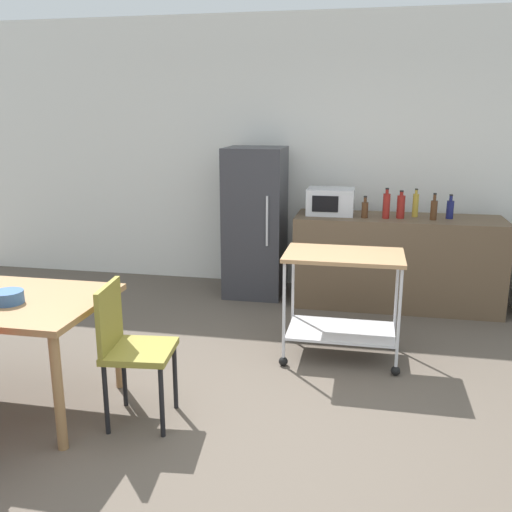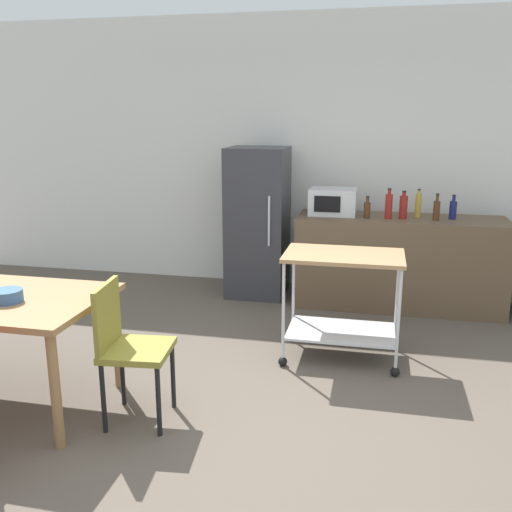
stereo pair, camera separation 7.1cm
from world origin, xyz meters
name	(u,v)px [view 2 (the right image)]	position (x,y,z in m)	size (l,w,h in m)	color
ground_plane	(253,433)	(0.00, 0.00, 0.00)	(12.00, 12.00, 0.00)	brown
back_wall	(317,154)	(0.00, 3.20, 1.45)	(8.40, 0.12, 2.90)	silver
kitchen_counter	(399,262)	(0.90, 2.60, 0.45)	(2.00, 0.64, 0.90)	brown
chair_olive	(127,342)	(-0.79, 0.01, 0.52)	(0.44, 0.44, 0.89)	olive
refrigerator	(258,222)	(-0.55, 2.70, 0.78)	(0.60, 0.63, 1.55)	#333338
kitchen_cart	(343,289)	(0.44, 1.22, 0.57)	(0.91, 0.57, 0.85)	#A37A51
microwave	(333,202)	(0.23, 2.63, 1.03)	(0.46, 0.35, 0.26)	silver
bottle_soda	(367,209)	(0.57, 2.50, 0.98)	(0.06, 0.06, 0.21)	#4C2D19
bottle_vinegar	(389,206)	(0.77, 2.51, 1.03)	(0.07, 0.07, 0.29)	maroon
bottle_soy_sauce	(403,207)	(0.91, 2.54, 1.02)	(0.08, 0.08, 0.27)	maroon
bottle_sparkling_water	(418,205)	(1.05, 2.65, 1.02)	(0.06, 0.06, 0.27)	gold
bottle_olive_oil	(436,210)	(1.21, 2.51, 1.00)	(0.06, 0.06, 0.25)	#4C2D19
bottle_wine	(453,209)	(1.37, 2.62, 0.99)	(0.07, 0.07, 0.23)	navy
fruit_bowl	(7,296)	(-1.54, -0.06, 0.79)	(0.19, 0.19, 0.08)	#33598C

